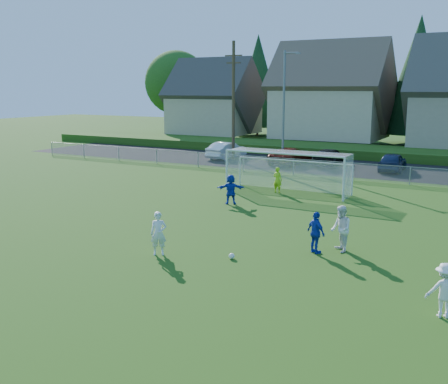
{
  "coord_description": "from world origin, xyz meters",
  "views": [
    {
      "loc": [
        11.46,
        -12.91,
        6.16
      ],
      "look_at": [
        0.0,
        8.0,
        1.4
      ],
      "focal_mm": 42.0,
      "sensor_mm": 36.0,
      "label": 1
    }
  ],
  "objects_px": {
    "car_b": "(227,150)",
    "soccer_goal": "(289,165)",
    "car_c": "(291,156)",
    "goalkeeper": "(278,180)",
    "player_blue_a": "(316,233)",
    "player_blue_b": "(231,189)",
    "soccer_ball": "(232,256)",
    "car_e": "(393,162)",
    "player_white_a": "(159,233)",
    "car_d": "(330,157)",
    "player_white_b": "(341,229)",
    "player_white_c": "(445,290)"
  },
  "relations": [
    {
      "from": "player_white_a",
      "to": "goalkeeper",
      "type": "distance_m",
      "value": 13.1
    },
    {
      "from": "player_blue_b",
      "to": "car_d",
      "type": "xyz_separation_m",
      "value": [
        0.35,
        16.2,
        -0.13
      ]
    },
    {
      "from": "player_blue_b",
      "to": "car_e",
      "type": "bearing_deg",
      "value": -138.44
    },
    {
      "from": "soccer_ball",
      "to": "car_b",
      "type": "height_order",
      "value": "car_b"
    },
    {
      "from": "goalkeeper",
      "to": "soccer_ball",
      "type": "bearing_deg",
      "value": 111.48
    },
    {
      "from": "player_blue_a",
      "to": "player_blue_b",
      "type": "bearing_deg",
      "value": -9.02
    },
    {
      "from": "car_b",
      "to": "player_white_c",
      "type": "bearing_deg",
      "value": 133.85
    },
    {
      "from": "player_blue_a",
      "to": "soccer_goal",
      "type": "relative_size",
      "value": 0.22
    },
    {
      "from": "player_blue_b",
      "to": "player_blue_a",
      "type": "bearing_deg",
      "value": 108.94
    },
    {
      "from": "goalkeeper",
      "to": "car_d",
      "type": "bearing_deg",
      "value": -80.95
    },
    {
      "from": "soccer_ball",
      "to": "car_c",
      "type": "distance_m",
      "value": 24.83
    },
    {
      "from": "player_blue_a",
      "to": "soccer_goal",
      "type": "bearing_deg",
      "value": -30.91
    },
    {
      "from": "car_b",
      "to": "soccer_goal",
      "type": "bearing_deg",
      "value": 137.37
    },
    {
      "from": "soccer_ball",
      "to": "player_white_a",
      "type": "height_order",
      "value": "player_white_a"
    },
    {
      "from": "player_white_c",
      "to": "player_blue_b",
      "type": "height_order",
      "value": "player_blue_b"
    },
    {
      "from": "goalkeeper",
      "to": "car_b",
      "type": "height_order",
      "value": "goalkeeper"
    },
    {
      "from": "player_white_b",
      "to": "car_c",
      "type": "distance_m",
      "value": 23.39
    },
    {
      "from": "soccer_ball",
      "to": "player_white_a",
      "type": "distance_m",
      "value": 2.86
    },
    {
      "from": "player_white_b",
      "to": "soccer_goal",
      "type": "relative_size",
      "value": 0.24
    },
    {
      "from": "car_b",
      "to": "player_white_b",
      "type": "bearing_deg",
      "value": 132.79
    },
    {
      "from": "player_white_a",
      "to": "goalkeeper",
      "type": "bearing_deg",
      "value": 60.52
    },
    {
      "from": "soccer_ball",
      "to": "player_white_c",
      "type": "distance_m",
      "value": 7.57
    },
    {
      "from": "player_white_b",
      "to": "player_blue_a",
      "type": "xyz_separation_m",
      "value": [
        -0.76,
        -0.65,
        -0.09
      ]
    },
    {
      "from": "player_blue_a",
      "to": "car_b",
      "type": "distance_m",
      "value": 27.23
    },
    {
      "from": "player_white_a",
      "to": "player_blue_a",
      "type": "relative_size",
      "value": 1.03
    },
    {
      "from": "player_white_a",
      "to": "player_blue_a",
      "type": "bearing_deg",
      "value": -2.12
    },
    {
      "from": "soccer_ball",
      "to": "car_e",
      "type": "bearing_deg",
      "value": 87.7
    },
    {
      "from": "player_blue_b",
      "to": "player_white_c",
      "type": "bearing_deg",
      "value": 110.6
    },
    {
      "from": "player_blue_b",
      "to": "car_b",
      "type": "distance_m",
      "value": 18.49
    },
    {
      "from": "player_white_a",
      "to": "player_blue_b",
      "type": "xyz_separation_m",
      "value": [
        -1.75,
        9.02,
        -0.02
      ]
    },
    {
      "from": "player_white_c",
      "to": "player_white_b",
      "type": "bearing_deg",
      "value": -66.15
    },
    {
      "from": "car_b",
      "to": "car_e",
      "type": "relative_size",
      "value": 1.07
    },
    {
      "from": "player_white_a",
      "to": "soccer_goal",
      "type": "height_order",
      "value": "soccer_goal"
    },
    {
      "from": "car_e",
      "to": "car_d",
      "type": "bearing_deg",
      "value": -6.81
    },
    {
      "from": "car_c",
      "to": "player_white_b",
      "type": "bearing_deg",
      "value": 120.16
    },
    {
      "from": "soccer_ball",
      "to": "player_white_b",
      "type": "relative_size",
      "value": 0.12
    },
    {
      "from": "player_white_b",
      "to": "car_d",
      "type": "relative_size",
      "value": 0.38
    },
    {
      "from": "car_b",
      "to": "car_c",
      "type": "bearing_deg",
      "value": -179.57
    },
    {
      "from": "car_b",
      "to": "car_e",
      "type": "bearing_deg",
      "value": -176.33
    },
    {
      "from": "player_blue_b",
      "to": "car_e",
      "type": "distance_m",
      "value": 16.66
    },
    {
      "from": "goalkeeper",
      "to": "soccer_goal",
      "type": "distance_m",
      "value": 1.12
    },
    {
      "from": "player_white_a",
      "to": "car_d",
      "type": "xyz_separation_m",
      "value": [
        -1.4,
        25.22,
        -0.14
      ]
    },
    {
      "from": "soccer_ball",
      "to": "player_blue_a",
      "type": "height_order",
      "value": "player_blue_a"
    },
    {
      "from": "player_blue_a",
      "to": "soccer_goal",
      "type": "height_order",
      "value": "soccer_goal"
    },
    {
      "from": "car_c",
      "to": "goalkeeper",
      "type": "bearing_deg",
      "value": 111.8
    },
    {
      "from": "soccer_ball",
      "to": "player_white_a",
      "type": "relative_size",
      "value": 0.13
    },
    {
      "from": "soccer_ball",
      "to": "player_white_b",
      "type": "bearing_deg",
      "value": 41.03
    },
    {
      "from": "soccer_ball",
      "to": "car_d",
      "type": "height_order",
      "value": "car_d"
    },
    {
      "from": "player_blue_a",
      "to": "goalkeeper",
      "type": "bearing_deg",
      "value": -27.59
    },
    {
      "from": "player_white_b",
      "to": "car_d",
      "type": "bearing_deg",
      "value": 163.69
    }
  ]
}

